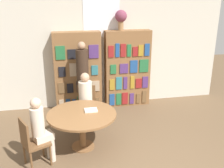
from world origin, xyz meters
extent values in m
cube|color=beige|center=(0.00, 3.27, 1.50)|extent=(6.40, 0.06, 3.00)
cube|color=white|center=(0.00, 3.23, 2.35)|extent=(0.90, 0.01, 1.10)
cube|color=brown|center=(-0.64, 3.08, 0.99)|extent=(1.16, 0.32, 1.97)
cube|color=tan|center=(-1.10, 2.91, 0.19)|extent=(0.12, 0.02, 0.26)
cube|color=navy|center=(-0.93, 2.91, 0.19)|extent=(0.11, 0.02, 0.26)
cube|color=navy|center=(-0.78, 2.91, 0.18)|extent=(0.09, 0.02, 0.24)
cube|color=#236638|center=(-0.64, 2.91, 0.22)|extent=(0.13, 0.02, 0.31)
cube|color=maroon|center=(-0.49, 2.91, 0.20)|extent=(0.09, 0.02, 0.27)
cube|color=black|center=(-0.33, 2.91, 0.22)|extent=(0.12, 0.02, 0.33)
cube|color=brown|center=(-0.18, 2.91, 0.18)|extent=(0.09, 0.02, 0.24)
cube|color=brown|center=(-1.06, 2.91, 0.63)|extent=(0.18, 0.02, 0.28)
cube|color=black|center=(-0.86, 2.91, 0.61)|extent=(0.15, 0.02, 0.24)
cube|color=black|center=(-0.64, 2.91, 0.64)|extent=(0.13, 0.02, 0.29)
cube|color=navy|center=(-0.43, 2.91, 0.63)|extent=(0.16, 0.02, 0.28)
cube|color=tan|center=(-0.22, 2.91, 0.62)|extent=(0.19, 0.02, 0.27)
cube|color=black|center=(-1.03, 2.91, 1.04)|extent=(0.17, 0.02, 0.25)
cube|color=tan|center=(-0.76, 2.91, 1.08)|extent=(0.17, 0.02, 0.33)
cube|color=navy|center=(-0.51, 2.91, 1.05)|extent=(0.19, 0.02, 0.26)
cube|color=#2D707A|center=(-0.24, 2.91, 1.04)|extent=(0.16, 0.02, 0.24)
cube|color=#236638|center=(-1.04, 2.91, 1.51)|extent=(0.22, 0.02, 0.33)
cube|color=black|center=(-0.77, 2.91, 1.46)|extent=(0.22, 0.02, 0.24)
cube|color=#236638|center=(-0.51, 2.91, 1.47)|extent=(0.17, 0.02, 0.24)
cube|color=#4C2D6B|center=(-0.25, 2.91, 1.51)|extent=(0.24, 0.02, 0.33)
cube|color=brown|center=(0.64, 3.08, 0.99)|extent=(1.16, 0.32, 1.97)
cube|color=navy|center=(0.20, 2.91, 0.21)|extent=(0.13, 0.02, 0.31)
cube|color=#236638|center=(0.38, 2.91, 0.22)|extent=(0.13, 0.02, 0.31)
cube|color=maroon|center=(0.55, 2.91, 0.22)|extent=(0.15, 0.02, 0.32)
cube|color=#4C2D6B|center=(0.73, 2.91, 0.21)|extent=(0.11, 0.02, 0.29)
cube|color=brown|center=(0.91, 2.91, 0.19)|extent=(0.10, 0.02, 0.27)
cube|color=brown|center=(1.08, 2.91, 0.23)|extent=(0.11, 0.02, 0.34)
cube|color=olive|center=(0.20, 2.91, 0.63)|extent=(0.13, 0.02, 0.28)
cube|color=#2D707A|center=(0.38, 2.91, 0.66)|extent=(0.15, 0.02, 0.33)
cube|color=#4C2D6B|center=(0.55, 2.91, 0.65)|extent=(0.10, 0.02, 0.33)
cube|color=olive|center=(0.74, 2.91, 0.66)|extent=(0.10, 0.02, 0.33)
cube|color=maroon|center=(0.91, 2.91, 0.62)|extent=(0.16, 0.02, 0.26)
cube|color=#4C2D6B|center=(1.09, 2.91, 0.64)|extent=(0.15, 0.02, 0.30)
cube|color=#236638|center=(0.23, 2.91, 1.04)|extent=(0.15, 0.02, 0.24)
cube|color=#4C2D6B|center=(0.51, 2.91, 1.04)|extent=(0.21, 0.02, 0.25)
cube|color=navy|center=(0.77, 2.91, 1.08)|extent=(0.19, 0.02, 0.32)
cube|color=#236638|center=(1.03, 2.91, 1.08)|extent=(0.23, 0.02, 0.33)
cube|color=maroon|center=(0.18, 2.91, 1.49)|extent=(0.14, 0.02, 0.29)
cube|color=navy|center=(0.34, 2.91, 1.51)|extent=(0.10, 0.02, 0.34)
cube|color=maroon|center=(0.48, 2.91, 1.51)|extent=(0.13, 0.02, 0.32)
cube|color=#236638|center=(0.63, 2.91, 1.50)|extent=(0.10, 0.02, 0.30)
cube|color=maroon|center=(0.79, 2.91, 1.47)|extent=(0.13, 0.02, 0.24)
cube|color=olive|center=(0.93, 2.91, 1.49)|extent=(0.12, 0.02, 0.28)
cube|color=navy|center=(1.10, 2.91, 1.50)|extent=(0.13, 0.02, 0.31)
cylinder|color=#997047|center=(0.46, 3.08, 2.09)|extent=(0.13, 0.13, 0.23)
sphere|color=brown|center=(0.46, 3.08, 2.32)|extent=(0.29, 0.29, 0.29)
cylinder|color=brown|center=(-0.72, 1.18, 0.01)|extent=(0.44, 0.44, 0.03)
cylinder|color=brown|center=(-0.72, 1.18, 0.36)|extent=(0.12, 0.12, 0.65)
cylinder|color=brown|center=(-0.72, 1.18, 0.70)|extent=(1.30, 1.30, 0.04)
cube|color=brown|center=(-1.54, 0.79, 0.42)|extent=(0.53, 0.53, 0.04)
cube|color=brown|center=(-1.71, 0.71, 0.67)|extent=(0.20, 0.38, 0.45)
cylinder|color=brown|center=(-1.46, 1.02, 0.20)|extent=(0.04, 0.04, 0.40)
cylinder|color=brown|center=(-1.32, 0.71, 0.20)|extent=(0.04, 0.04, 0.40)
cylinder|color=brown|center=(-1.77, 0.87, 0.20)|extent=(0.04, 0.04, 0.40)
cylinder|color=brown|center=(-1.62, 0.56, 0.20)|extent=(0.04, 0.04, 0.40)
cube|color=brown|center=(-0.55, 2.07, 0.42)|extent=(0.47, 0.47, 0.04)
cube|color=brown|center=(-0.52, 2.25, 0.67)|extent=(0.40, 0.11, 0.45)
cylinder|color=brown|center=(-0.42, 1.88, 0.20)|extent=(0.04, 0.04, 0.40)
cylinder|color=brown|center=(-0.75, 1.94, 0.20)|extent=(0.04, 0.04, 0.40)
cylinder|color=brown|center=(-0.35, 2.21, 0.20)|extent=(0.04, 0.04, 0.40)
cylinder|color=brown|center=(-0.69, 2.27, 0.20)|extent=(0.04, 0.04, 0.40)
cube|color=beige|center=(-0.58, 1.94, 0.50)|extent=(0.34, 0.37, 0.12)
cylinder|color=beige|center=(-0.56, 2.02, 0.81)|extent=(0.29, 0.29, 0.50)
sphere|color=tan|center=(-0.56, 2.02, 1.16)|extent=(0.19, 0.19, 0.19)
cylinder|color=beige|center=(-0.52, 1.81, 0.22)|extent=(0.10, 0.10, 0.44)
cylinder|color=beige|center=(-0.68, 1.84, 0.22)|extent=(0.10, 0.10, 0.44)
cube|color=beige|center=(-1.42, 0.85, 0.50)|extent=(0.39, 0.34, 0.12)
cylinder|color=beige|center=(-1.49, 0.81, 0.81)|extent=(0.22, 0.22, 0.50)
sphere|color=#DBB293|center=(-1.49, 0.81, 1.15)|extent=(0.18, 0.18, 0.18)
cylinder|color=beige|center=(-1.34, 0.95, 0.22)|extent=(0.10, 0.10, 0.44)
cylinder|color=beige|center=(-1.29, 0.84, 0.22)|extent=(0.10, 0.10, 0.44)
cylinder|color=#332319|center=(-0.63, 2.57, 0.39)|extent=(0.10, 0.10, 0.79)
cylinder|color=#332319|center=(-0.50, 2.57, 0.39)|extent=(0.10, 0.10, 0.79)
cylinder|color=#332319|center=(-0.57, 2.57, 1.21)|extent=(0.28, 0.28, 0.85)
sphere|color=#A37A5B|center=(-0.57, 2.57, 1.73)|extent=(0.18, 0.18, 0.18)
cylinder|color=#332319|center=(-0.48, 2.83, 1.43)|extent=(0.07, 0.30, 0.07)
cube|color=silver|center=(-0.54, 1.26, 0.74)|extent=(0.24, 0.18, 0.03)
camera|label=1|loc=(-1.03, -3.28, 2.85)|focal=42.00mm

